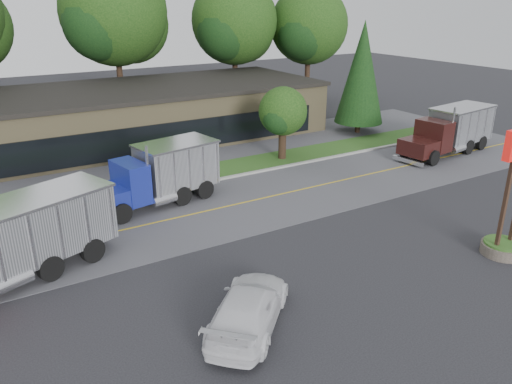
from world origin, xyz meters
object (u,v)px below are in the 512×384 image
dump_truck_blue (161,173)px  rally_car (249,308)px  bilo_sign (509,214)px  dump_truck_maroon (452,129)px  dump_truck_red (14,240)px

dump_truck_blue → rally_car: dump_truck_blue is taller
bilo_sign → dump_truck_maroon: bearing=47.2°
bilo_sign → rally_car: 12.90m
dump_truck_blue → dump_truck_maroon: (22.44, -1.81, 0.01)m
dump_truck_red → dump_truck_maroon: 30.84m
dump_truck_blue → rally_car: size_ratio=1.48×
dump_truck_red → dump_truck_blue: same height
bilo_sign → dump_truck_red: size_ratio=0.60×
bilo_sign → dump_truck_maroon: 16.67m
dump_truck_red → dump_truck_maroon: same height
bilo_sign → dump_truck_blue: bearing=128.3°
dump_truck_blue → bilo_sign: bearing=117.9°
dump_truck_blue → rally_car: bearing=72.1°
bilo_sign → dump_truck_red: 21.38m
bilo_sign → dump_truck_blue: size_ratio=0.76×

